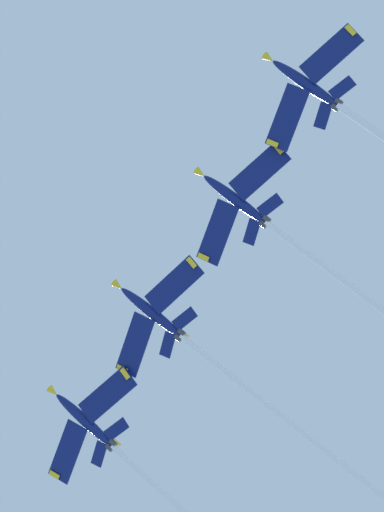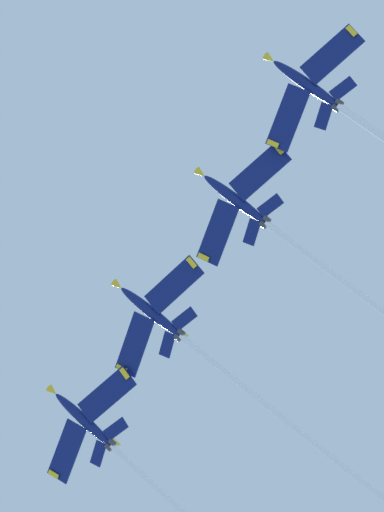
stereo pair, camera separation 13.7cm
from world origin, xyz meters
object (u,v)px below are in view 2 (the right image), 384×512
jet_inner_left (284,236)px  jet_inner_right (115,449)px  jet_far_left (377,132)px  jet_centre (202,353)px

jet_inner_left → jet_inner_right: bearing=125.8°
jet_inner_left → jet_far_left: bearing=-52.0°
jet_inner_left → jet_centre: (-10.90, 17.11, -0.08)m
jet_far_left → jet_inner_right: 58.52m
jet_far_left → jet_inner_left: bearing=128.0°
jet_far_left → jet_inner_right: (-34.78, 46.97, 2.90)m
jet_far_left → jet_inner_left: 19.19m
jet_inner_right → jet_centre: bearing=-50.7°
jet_inner_left → jet_inner_right: (-23.07, 31.97, 0.46)m
jet_far_left → jet_inner_left: (-11.71, 15.00, 2.44)m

